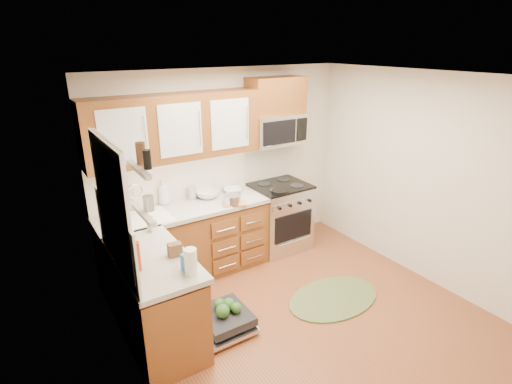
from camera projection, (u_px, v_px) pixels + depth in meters
floor at (305, 316)px, 4.33m from camera, size 3.50×3.50×0.00m
ceiling at (318, 77)px, 3.44m from camera, size 3.50×3.50×0.00m
wall_back at (225, 166)px, 5.26m from camera, size 3.50×0.04×2.50m
wall_front at (490, 303)px, 2.51m from camera, size 3.50×0.04×2.50m
wall_left at (131, 260)px, 3.00m from camera, size 0.04×3.50×2.50m
wall_right at (423, 179)px, 4.77m from camera, size 0.04×3.50×2.50m
base_cabinet_back at (187, 245)px, 4.95m from camera, size 2.05×0.60×0.85m
base_cabinet_left at (156, 302)px, 3.86m from camera, size 0.60×1.25×0.85m
countertop_back at (185, 210)px, 4.78m from camera, size 2.07×0.64×0.05m
countertop_left at (152, 259)px, 3.70m from camera, size 0.64×1.27×0.05m
backsplash_back at (174, 179)px, 4.90m from camera, size 2.05×0.02×0.57m
backsplash_left at (116, 237)px, 3.44m from camera, size 0.02×1.25×0.57m
upper_cabinets at (175, 127)px, 4.54m from camera, size 2.05×0.35×0.75m
cabinet_over_mw at (276, 96)px, 5.16m from camera, size 0.76×0.35×0.47m
range at (280, 217)px, 5.63m from camera, size 0.76×0.64×0.95m
microwave at (276, 129)px, 5.29m from camera, size 0.76×0.38×0.40m
sink at (143, 228)px, 4.53m from camera, size 0.62×0.50×0.26m
dishwasher at (222, 321)px, 4.09m from camera, size 0.70×0.60×0.20m
window at (111, 201)px, 3.30m from camera, size 0.03×1.05×1.05m
window_blind at (109, 163)px, 3.19m from camera, size 0.02×0.96×0.40m
shelf_upper at (138, 169)px, 2.46m from camera, size 0.04×0.40×0.03m
shelf_lower at (143, 214)px, 2.57m from camera, size 0.04×0.40×0.03m
rug at (333, 298)px, 4.61m from camera, size 1.28×0.96×0.02m
skillet at (280, 192)px, 5.16m from camera, size 0.26×0.26×0.04m
stock_pot at (233, 200)px, 4.85m from camera, size 0.26×0.26×0.12m
cutting_board at (234, 203)px, 4.87m from camera, size 0.34×0.28×0.02m
canister at (193, 193)px, 5.01m from camera, size 0.14×0.14×0.17m
paper_towel_roll at (191, 262)px, 3.38m from camera, size 0.14×0.14×0.24m
mustard_bottle at (121, 237)px, 3.81m from camera, size 0.08×0.08×0.23m
red_bottle at (136, 257)px, 3.42m from camera, size 0.08×0.08×0.27m
wooden_box at (175, 250)px, 3.69m from camera, size 0.13×0.10×0.13m
blue_carton at (187, 261)px, 3.46m from camera, size 0.11×0.07×0.15m
bowl_a at (232, 190)px, 5.25m from camera, size 0.30×0.30×0.06m
bowl_b at (208, 194)px, 5.07m from camera, size 0.34×0.34×0.09m
cup at (230, 197)px, 4.99m from camera, size 0.15×0.15×0.09m
soap_bottle_a at (163, 192)px, 4.82m from camera, size 0.16×0.16×0.32m
soap_bottle_b at (152, 223)px, 4.16m from camera, size 0.10×0.10×0.18m
soap_bottle_c at (127, 230)px, 4.04m from camera, size 0.16×0.16×0.15m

